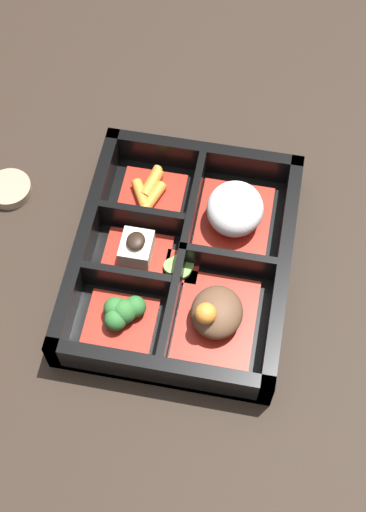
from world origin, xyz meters
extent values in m
plane|color=black|center=(0.00, 0.00, 0.00)|extent=(3.00, 3.00, 0.00)
cube|color=black|center=(0.00, 0.00, 0.01)|extent=(0.27, 0.22, 0.01)
cube|color=black|center=(0.00, -0.10, 0.02)|extent=(0.27, 0.01, 0.05)
cube|color=black|center=(0.00, 0.10, 0.02)|extent=(0.27, 0.01, 0.05)
cube|color=black|center=(-0.13, 0.00, 0.02)|extent=(0.01, 0.22, 0.05)
cube|color=black|center=(0.13, 0.00, 0.02)|extent=(0.01, 0.22, 0.05)
cube|color=black|center=(0.00, 0.00, 0.02)|extent=(0.24, 0.01, 0.05)
cube|color=black|center=(-0.04, -0.05, 0.02)|extent=(0.01, 0.09, 0.05)
cube|color=black|center=(0.04, -0.05, 0.02)|extent=(0.01, 0.09, 0.05)
cube|color=black|center=(0.00, 0.05, 0.02)|extent=(0.01, 0.10, 0.05)
cube|color=maroon|center=(-0.06, 0.05, 0.01)|extent=(0.10, 0.08, 0.01)
ellipsoid|color=silver|center=(-0.06, 0.05, 0.04)|extent=(0.07, 0.06, 0.05)
cube|color=maroon|center=(0.06, 0.05, 0.01)|extent=(0.10, 0.08, 0.01)
ellipsoid|color=brown|center=(0.06, 0.05, 0.03)|extent=(0.06, 0.05, 0.03)
sphere|color=orange|center=(0.07, 0.04, 0.05)|extent=(0.02, 0.02, 0.02)
cube|color=maroon|center=(-0.08, -0.05, 0.01)|extent=(0.06, 0.07, 0.01)
cylinder|color=orange|center=(-0.09, -0.05, 0.02)|extent=(0.04, 0.02, 0.01)
cylinder|color=orange|center=(-0.07, -0.05, 0.02)|extent=(0.04, 0.03, 0.01)
cylinder|color=orange|center=(-0.09, -0.05, 0.02)|extent=(0.04, 0.02, 0.01)
cylinder|color=orange|center=(-0.07, -0.06, 0.02)|extent=(0.04, 0.03, 0.01)
cube|color=maroon|center=(0.00, -0.05, 0.01)|extent=(0.05, 0.07, 0.01)
cube|color=beige|center=(0.00, -0.05, 0.03)|extent=(0.04, 0.03, 0.02)
ellipsoid|color=black|center=(0.00, -0.05, 0.04)|extent=(0.02, 0.02, 0.01)
cube|color=maroon|center=(0.08, -0.05, 0.01)|extent=(0.06, 0.07, 0.01)
sphere|color=#2D6B2D|center=(0.09, -0.05, 0.03)|extent=(0.02, 0.02, 0.02)
sphere|color=#2D6B2D|center=(0.07, -0.06, 0.03)|extent=(0.02, 0.02, 0.02)
sphere|color=#2D6B2D|center=(0.08, -0.05, 0.03)|extent=(0.03, 0.03, 0.03)
sphere|color=#2D6B2D|center=(0.07, -0.04, 0.03)|extent=(0.02, 0.02, 0.02)
cube|color=maroon|center=(0.01, 0.00, 0.01)|extent=(0.04, 0.04, 0.01)
cylinder|color=#75A84C|center=(0.01, 0.00, 0.02)|extent=(0.02, 0.02, 0.01)
cylinder|color=#75A84C|center=(0.01, 0.00, 0.02)|extent=(0.02, 0.02, 0.00)
cylinder|color=#75A84C|center=(0.01, 0.00, 0.02)|extent=(0.03, 0.03, 0.00)
cylinder|color=#75A84C|center=(0.01, -0.01, 0.02)|extent=(0.02, 0.02, 0.01)
cylinder|color=gray|center=(-0.06, -0.21, 0.01)|extent=(0.05, 0.05, 0.01)
cylinder|color=black|center=(-0.06, -0.21, 0.01)|extent=(0.04, 0.04, 0.00)
camera|label=1|loc=(0.36, 0.07, 0.68)|focal=50.00mm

